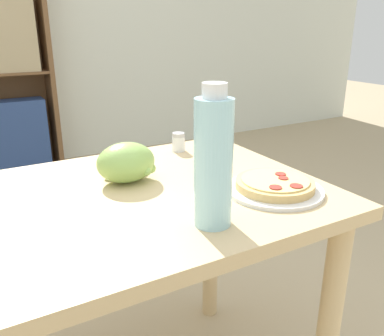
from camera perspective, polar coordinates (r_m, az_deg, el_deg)
name	(u,v)px	position (r m, az deg, el deg)	size (l,w,h in m)	color
dining_table	(105,242)	(1.06, -12.17, -10.15)	(1.13, 0.72, 0.74)	#D1B27F
pizza_on_plate	(275,186)	(1.05, 11.53, -2.51)	(0.25, 0.25, 0.04)	white
grape_bunch	(126,162)	(1.10, -9.25, 0.80)	(0.16, 0.12, 0.11)	#93BC5B
drink_bottle	(213,161)	(0.82, 3.00, 0.94)	(0.08, 0.08, 0.30)	#A3DBEA
salt_shaker	(178,142)	(1.36, -1.91, 3.65)	(0.04, 0.04, 0.06)	white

